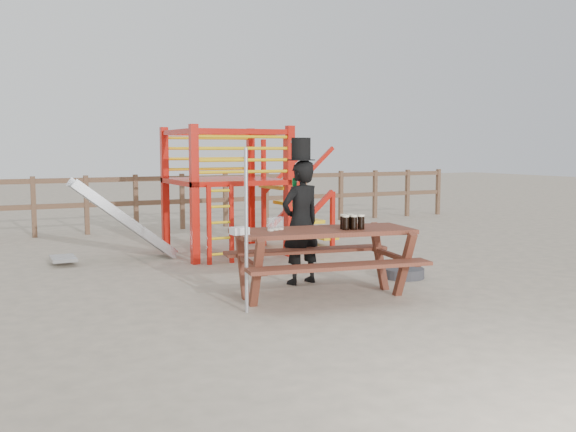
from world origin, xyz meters
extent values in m
plane|color=#BAA891|center=(0.00, 0.00, 0.00)|extent=(60.00, 60.00, 0.00)
cube|color=brown|center=(0.00, 7.00, 1.10)|extent=(15.00, 0.06, 0.10)
cube|color=brown|center=(0.00, 7.00, 0.60)|extent=(15.00, 0.06, 0.10)
cube|color=brown|center=(-2.50, 7.00, 0.60)|extent=(0.09, 0.09, 1.20)
cube|color=brown|center=(-1.50, 7.00, 0.60)|extent=(0.09, 0.09, 1.20)
cube|color=brown|center=(-0.50, 7.00, 0.60)|extent=(0.09, 0.09, 1.20)
cube|color=brown|center=(0.50, 7.00, 0.60)|extent=(0.09, 0.09, 1.20)
cube|color=brown|center=(1.50, 7.00, 0.60)|extent=(0.09, 0.09, 1.20)
cube|color=brown|center=(2.50, 7.00, 0.60)|extent=(0.09, 0.09, 1.20)
cube|color=brown|center=(3.50, 7.00, 0.60)|extent=(0.09, 0.09, 1.20)
cube|color=brown|center=(4.50, 7.00, 0.60)|extent=(0.09, 0.09, 1.20)
cube|color=brown|center=(5.50, 7.00, 0.60)|extent=(0.09, 0.09, 1.20)
cube|color=brown|center=(6.50, 7.00, 0.60)|extent=(0.09, 0.09, 1.20)
cube|color=brown|center=(7.50, 7.00, 0.60)|extent=(0.09, 0.09, 1.20)
cube|color=red|center=(-0.60, 2.80, 1.05)|extent=(0.12, 0.12, 2.10)
cube|color=red|center=(1.00, 2.80, 1.05)|extent=(0.12, 0.12, 2.10)
cube|color=red|center=(-0.60, 4.40, 1.05)|extent=(0.12, 0.12, 2.10)
cube|color=red|center=(1.00, 4.40, 1.05)|extent=(0.12, 0.12, 2.10)
cube|color=red|center=(0.20, 3.60, 1.20)|extent=(1.72, 1.72, 0.08)
cube|color=red|center=(0.20, 2.80, 2.00)|extent=(1.60, 0.08, 0.08)
cube|color=red|center=(0.20, 4.40, 2.00)|extent=(1.60, 0.08, 0.08)
cube|color=red|center=(-0.60, 3.60, 2.00)|extent=(0.08, 1.60, 0.08)
cube|color=red|center=(1.00, 3.60, 2.00)|extent=(0.08, 1.60, 0.08)
cylinder|color=yellow|center=(0.20, 2.80, 1.38)|extent=(1.50, 0.05, 0.05)
cylinder|color=yellow|center=(0.20, 4.40, 1.38)|extent=(1.50, 0.05, 0.05)
cylinder|color=yellow|center=(0.20, 2.80, 1.56)|extent=(1.50, 0.05, 0.05)
cylinder|color=yellow|center=(0.20, 4.40, 1.56)|extent=(1.50, 0.05, 0.05)
cylinder|color=yellow|center=(0.20, 2.80, 1.74)|extent=(1.50, 0.05, 0.05)
cylinder|color=yellow|center=(0.20, 4.40, 1.74)|extent=(1.50, 0.05, 0.05)
cylinder|color=yellow|center=(0.20, 2.80, 1.92)|extent=(1.50, 0.05, 0.05)
cylinder|color=yellow|center=(0.20, 4.40, 1.92)|extent=(1.50, 0.05, 0.05)
cube|color=red|center=(-0.43, 2.65, 0.60)|extent=(0.06, 0.06, 1.20)
cube|color=red|center=(-0.07, 2.65, 0.60)|extent=(0.06, 0.06, 1.20)
cylinder|color=yellow|center=(-0.25, 2.65, 0.15)|extent=(0.36, 0.04, 0.04)
cylinder|color=yellow|center=(-0.25, 2.65, 0.39)|extent=(0.36, 0.04, 0.04)
cylinder|color=yellow|center=(-0.25, 2.65, 0.63)|extent=(0.36, 0.04, 0.04)
cylinder|color=yellow|center=(-0.25, 2.65, 0.87)|extent=(0.36, 0.04, 0.04)
cylinder|color=yellow|center=(-0.25, 2.65, 1.11)|extent=(0.36, 0.04, 0.04)
cube|color=yellow|center=(1.15, 3.60, 1.08)|extent=(0.30, 0.90, 0.06)
cube|color=yellow|center=(1.43, 3.60, 0.78)|extent=(0.30, 0.90, 0.06)
cube|color=yellow|center=(1.71, 3.60, 0.48)|extent=(0.30, 0.90, 0.06)
cube|color=yellow|center=(1.99, 3.60, 0.18)|extent=(0.30, 0.90, 0.06)
cube|color=red|center=(1.55, 3.15, 0.60)|extent=(0.95, 0.08, 0.86)
cube|color=red|center=(1.55, 4.05, 0.60)|extent=(0.95, 0.08, 0.86)
cube|color=#B1B3B8|center=(-1.50, 3.60, 0.62)|extent=(1.53, 0.55, 1.21)
cube|color=#B1B3B8|center=(-1.50, 3.33, 0.66)|extent=(1.58, 0.04, 1.28)
cube|color=#B1B3B8|center=(-1.50, 3.87, 0.66)|extent=(1.58, 0.04, 1.28)
cube|color=#B1B3B8|center=(-2.40, 3.60, 0.10)|extent=(0.35, 0.55, 0.05)
cube|color=brown|center=(0.04, 0.05, 0.78)|extent=(2.18, 1.10, 0.05)
cube|color=brown|center=(-0.05, -0.52, 0.47)|extent=(2.10, 0.62, 0.04)
cube|color=brown|center=(0.13, 0.61, 0.47)|extent=(2.10, 0.62, 0.04)
cube|color=brown|center=(-0.83, 0.19, 0.37)|extent=(0.28, 1.24, 0.75)
cube|color=brown|center=(0.91, -0.10, 0.37)|extent=(0.28, 1.24, 0.75)
imported|color=black|center=(0.17, 0.84, 0.79)|extent=(0.65, 0.49, 1.59)
cube|color=#0B8031|center=(0.15, 0.97, 0.98)|extent=(0.07, 0.03, 0.37)
cylinder|color=black|center=(0.17, 0.84, 1.59)|extent=(0.36, 0.36, 0.01)
cylinder|color=black|center=(0.17, 0.84, 1.74)|extent=(0.24, 0.24, 0.28)
cube|color=white|center=(0.15, 0.96, 1.83)|extent=(0.13, 0.03, 0.03)
cylinder|color=#B2B2B7|center=(-1.03, -0.21, 0.87)|extent=(0.04, 0.04, 1.75)
cylinder|color=#36363B|center=(1.59, 0.56, 0.07)|extent=(0.56, 0.56, 0.13)
cylinder|color=#36363B|center=(1.59, 0.56, 0.18)|extent=(0.07, 0.07, 0.11)
cube|color=white|center=(-1.00, 0.05, 0.85)|extent=(0.19, 0.16, 0.08)
cylinder|color=black|center=(0.24, -0.14, 0.88)|extent=(0.08, 0.08, 0.15)
cylinder|color=beige|center=(0.24, -0.14, 0.97)|extent=(0.08, 0.08, 0.02)
cylinder|color=black|center=(0.34, -0.16, 0.88)|extent=(0.08, 0.08, 0.15)
cylinder|color=beige|center=(0.34, -0.16, 0.97)|extent=(0.08, 0.08, 0.02)
cylinder|color=black|center=(0.43, -0.16, 0.88)|extent=(0.08, 0.08, 0.15)
cylinder|color=beige|center=(0.43, -0.16, 0.97)|extent=(0.08, 0.08, 0.02)
cylinder|color=black|center=(0.27, -0.04, 0.88)|extent=(0.08, 0.08, 0.15)
cylinder|color=beige|center=(0.27, -0.04, 0.97)|extent=(0.08, 0.08, 0.02)
cylinder|color=black|center=(0.35, -0.05, 0.88)|extent=(0.08, 0.08, 0.15)
cylinder|color=beige|center=(0.35, -0.05, 0.97)|extent=(0.08, 0.08, 0.02)
cylinder|color=silver|center=(-0.57, 0.17, 0.88)|extent=(0.08, 0.08, 0.15)
cylinder|color=beige|center=(-0.57, 0.17, 0.82)|extent=(0.07, 0.07, 0.02)
cylinder|color=silver|center=(-0.42, 0.22, 0.88)|extent=(0.08, 0.08, 0.15)
cylinder|color=beige|center=(-0.42, 0.22, 0.82)|extent=(0.07, 0.07, 0.02)
cylinder|color=silver|center=(-0.49, 0.21, 0.88)|extent=(0.08, 0.08, 0.15)
cylinder|color=beige|center=(-0.49, 0.21, 0.82)|extent=(0.07, 0.07, 0.02)
camera|label=1|loc=(-3.61, -6.38, 1.73)|focal=40.00mm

